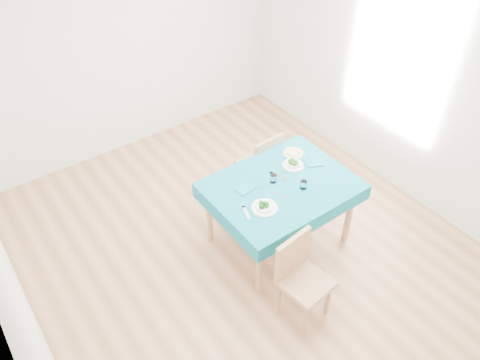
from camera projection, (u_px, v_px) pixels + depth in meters
room_shell at (240, 136)px, 3.96m from camera, size 4.02×4.52×2.73m
table at (279, 213)px, 4.62m from camera, size 1.34×1.02×0.76m
chair_near at (306, 279)px, 3.89m from camera, size 0.43×0.46×0.96m
chair_far at (258, 160)px, 5.11m from camera, size 0.41×0.44×0.96m
bowl_near at (265, 205)px, 4.11m from camera, size 0.24×0.24×0.07m
bowl_far at (293, 163)px, 4.56m from camera, size 0.21×0.21×0.06m
fork_near at (246, 212)px, 4.09m from camera, size 0.08×0.18×0.00m
knife_near at (280, 195)px, 4.26m from camera, size 0.08×0.18×0.00m
fork_far at (279, 176)px, 4.47m from camera, size 0.09×0.20×0.00m
knife_far at (314, 161)px, 4.64m from camera, size 0.06×0.22×0.00m
napkin_near at (245, 188)px, 4.33m from camera, size 0.20×0.15×0.01m
napkin_far at (315, 163)px, 4.61m from camera, size 0.22×0.19×0.01m
tumbler_center at (273, 178)px, 4.38m from camera, size 0.06×0.06×0.08m
tumbler_side at (304, 185)px, 4.31m from camera, size 0.06×0.06×0.08m
side_plate at (293, 153)px, 4.73m from camera, size 0.21×0.21×0.01m
bread_slice at (293, 152)px, 4.72m from camera, size 0.14×0.14×0.02m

